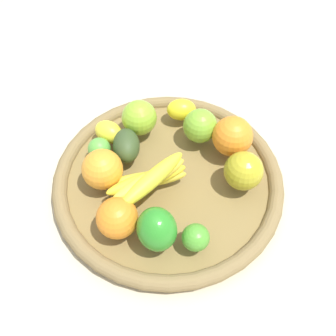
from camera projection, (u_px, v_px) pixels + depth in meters
The scene contains 15 objects.
ground_plane at pixel (168, 184), 0.80m from camera, with size 2.40×2.40×0.00m, color #C0B497.
basket at pixel (168, 179), 0.78m from camera, with size 0.47×0.47×0.04m.
apple_0 at pixel (244, 171), 0.73m from camera, with size 0.08×0.08×0.08m, color #A89E22.
banana_bunch at pixel (148, 180), 0.72m from camera, with size 0.16×0.16×0.07m.
orange_2 at pixel (233, 136), 0.77m from camera, with size 0.08×0.08×0.08m, color orange.
orange_1 at pixel (117, 218), 0.67m from camera, with size 0.08×0.08×0.08m, color orange.
apple_2 at pixel (200, 126), 0.80m from camera, with size 0.07×0.07×0.07m, color #76AE2E.
orange_0 at pixel (102, 169), 0.73m from camera, with size 0.08×0.08×0.08m, color orange.
lime_1 at pixel (196, 237), 0.66m from camera, with size 0.05×0.05×0.05m, color #4B992E.
lemon_1 at pixel (109, 132), 0.80m from camera, with size 0.06×0.05×0.05m, color yellow.
lime_0 at pixel (99, 149), 0.78m from camera, with size 0.05×0.05×0.05m, color #58AA3E.
apple_1 at pixel (139, 118), 0.81m from camera, with size 0.08×0.08×0.08m, color #87B92E.
bell_pepper at pixel (157, 229), 0.65m from camera, with size 0.08×0.07×0.09m, color #2A8825.
avocado at pixel (126, 146), 0.78m from camera, with size 0.08×0.06×0.06m, color #334623.
lemon_0 at pixel (180, 109), 0.84m from camera, with size 0.07×0.05×0.05m, color yellow.
Camera 1 is at (0.44, 0.08, 0.66)m, focal length 40.39 mm.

